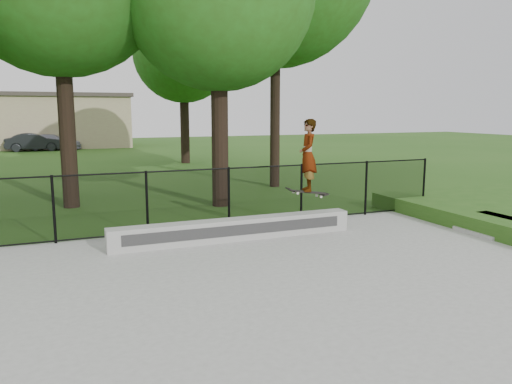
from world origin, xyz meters
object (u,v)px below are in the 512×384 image
(car_b, at_px, (34,142))
(grind_ledge, at_px, (235,229))
(skater_airborne, at_px, (308,157))
(car_c, at_px, (53,142))

(car_b, bearing_deg, grind_ledge, -171.70)
(grind_ledge, relative_size, car_b, 1.55)
(car_b, relative_size, skater_airborne, 2.02)
(car_b, height_order, skater_airborne, skater_airborne)
(car_b, distance_m, car_c, 1.47)
(skater_airborne, bearing_deg, grind_ledge, 169.92)
(car_c, bearing_deg, grind_ledge, -169.16)
(skater_airborne, bearing_deg, car_b, 102.25)
(car_b, xyz_separation_m, car_c, (1.26, 0.76, -0.06))
(grind_ledge, distance_m, skater_airborne, 2.31)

